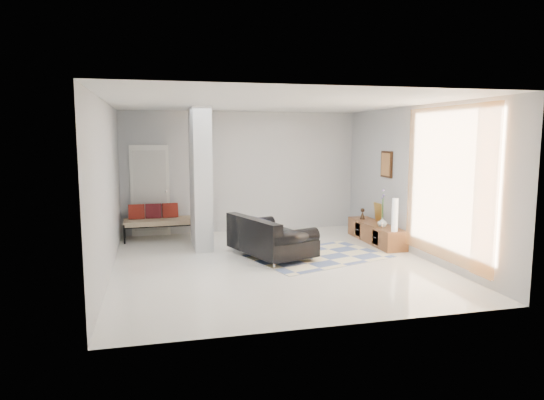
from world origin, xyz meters
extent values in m
plane|color=white|center=(0.00, 0.00, 0.00)|extent=(6.00, 6.00, 0.00)
plane|color=white|center=(0.00, 0.00, 2.80)|extent=(6.00, 6.00, 0.00)
plane|color=#B2B4B6|center=(0.00, 3.00, 1.40)|extent=(6.00, 0.00, 6.00)
plane|color=#B2B4B6|center=(0.00, -3.00, 1.40)|extent=(6.00, 0.00, 6.00)
plane|color=#B2B4B6|center=(-2.75, 0.00, 1.40)|extent=(0.00, 6.00, 6.00)
plane|color=#B2B4B6|center=(2.75, 0.00, 1.40)|extent=(0.00, 6.00, 6.00)
cube|color=silver|center=(-1.10, 1.60, 1.40)|extent=(0.35, 1.20, 2.80)
cube|color=white|center=(-2.10, 2.96, 1.02)|extent=(0.85, 0.06, 2.04)
plane|color=#FFA043|center=(2.67, -1.15, 1.45)|extent=(0.00, 2.55, 2.55)
cube|color=#351D0E|center=(2.72, 1.08, 1.65)|extent=(0.04, 0.45, 0.55)
cube|color=brown|center=(2.52, 1.08, 0.20)|extent=(0.45, 1.95, 0.40)
cube|color=#351D0E|center=(2.30, 0.65, 0.20)|extent=(0.02, 0.26, 0.28)
cube|color=#351D0E|center=(2.30, 1.52, 0.20)|extent=(0.02, 0.26, 0.28)
cube|color=gold|center=(2.70, 1.35, 0.60)|extent=(0.09, 0.32, 0.40)
cube|color=silver|center=(2.42, 0.65, 0.46)|extent=(0.04, 0.10, 0.12)
cylinder|color=silver|center=(-0.06, -0.37, 0.05)|extent=(0.05, 0.05, 0.10)
cylinder|color=silver|center=(-0.53, 0.98, 0.05)|extent=(0.05, 0.05, 0.10)
cylinder|color=silver|center=(0.69, -0.10, 0.05)|extent=(0.05, 0.05, 0.10)
cylinder|color=silver|center=(0.22, 1.24, 0.05)|extent=(0.05, 0.05, 0.10)
cube|color=black|center=(0.08, 0.44, 0.25)|extent=(1.50, 1.90, 0.30)
cube|color=black|center=(-0.30, 0.31, 0.58)|extent=(0.74, 1.64, 0.36)
cylinder|color=black|center=(0.32, -0.24, 0.48)|extent=(0.99, 0.58, 0.28)
cylinder|color=black|center=(-0.16, 1.11, 0.48)|extent=(0.99, 0.58, 0.28)
cube|color=black|center=(-0.18, 0.35, 0.60)|extent=(0.34, 0.62, 0.31)
cylinder|color=black|center=(-2.64, 2.17, 0.20)|extent=(0.04, 0.04, 0.40)
cylinder|color=black|center=(-1.13, 2.24, 0.20)|extent=(0.04, 0.04, 0.40)
cylinder|color=black|center=(-2.67, 2.79, 0.20)|extent=(0.04, 0.04, 0.40)
cylinder|color=black|center=(-1.16, 2.86, 0.20)|extent=(0.04, 0.04, 0.40)
cube|color=beige|center=(-1.90, 2.52, 0.38)|extent=(1.56, 0.70, 0.12)
cube|color=maroon|center=(-2.40, 2.64, 0.60)|extent=(0.35, 0.18, 0.33)
cube|color=#5A161B|center=(-2.04, 2.66, 0.60)|extent=(0.35, 0.18, 0.33)
cube|color=maroon|center=(-1.68, 2.67, 0.60)|extent=(0.35, 0.18, 0.33)
cube|color=beige|center=(0.94, 0.20, 0.01)|extent=(2.79, 2.28, 0.01)
cylinder|color=silver|center=(2.50, 0.24, 0.72)|extent=(0.12, 0.12, 0.64)
imported|color=white|center=(2.47, 0.71, 0.50)|extent=(0.21, 0.21, 0.20)
camera|label=1|loc=(-2.02, -8.16, 2.24)|focal=32.00mm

